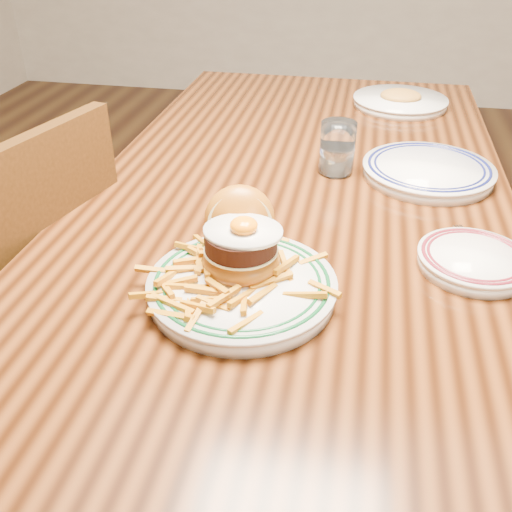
% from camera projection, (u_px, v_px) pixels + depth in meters
% --- Properties ---
extents(floor, '(6.00, 6.00, 0.00)m').
position_uv_depth(floor, '(288.00, 430.00, 1.58)').
color(floor, black).
rests_on(floor, ground).
extents(table, '(0.85, 1.60, 0.75)m').
position_uv_depth(table, '(297.00, 222.00, 1.22)').
color(table, black).
rests_on(table, floor).
extents(chair_left, '(0.52, 0.52, 0.92)m').
position_uv_depth(chair_left, '(20.00, 321.00, 1.21)').
color(chair_left, '#3E230C').
rests_on(chair_left, floor).
extents(main_plate, '(0.28, 0.30, 0.14)m').
position_uv_depth(main_plate, '(242.00, 269.00, 0.85)').
color(main_plate, silver).
rests_on(main_plate, table).
extents(side_plate, '(0.18, 0.19, 0.03)m').
position_uv_depth(side_plate, '(474.00, 260.00, 0.91)').
color(side_plate, silver).
rests_on(side_plate, table).
extents(rear_plate, '(0.27, 0.27, 0.03)m').
position_uv_depth(rear_plate, '(428.00, 170.00, 1.19)').
color(rear_plate, silver).
rests_on(rear_plate, table).
extents(water_glass, '(0.07, 0.07, 0.11)m').
position_uv_depth(water_glass, '(337.00, 151.00, 1.20)').
color(water_glass, white).
rests_on(water_glass, table).
extents(far_plate, '(0.26, 0.26, 0.05)m').
position_uv_depth(far_plate, '(400.00, 101.00, 1.58)').
color(far_plate, silver).
rests_on(far_plate, table).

